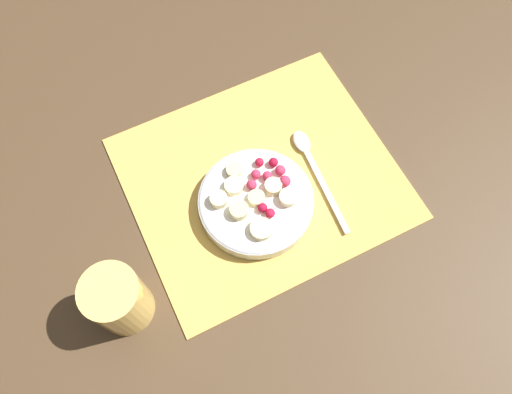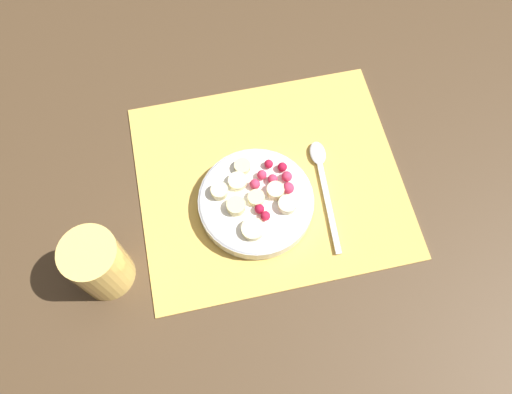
# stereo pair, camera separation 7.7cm
# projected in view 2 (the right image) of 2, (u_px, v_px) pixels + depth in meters

# --- Properties ---
(ground_plane) EXTENTS (3.00, 3.00, 0.00)m
(ground_plane) POSITION_uv_depth(u_px,v_px,m) (269.00, 180.00, 0.82)
(ground_plane) COLOR #4C3823
(placemat) EXTENTS (0.43, 0.37, 0.01)m
(placemat) POSITION_uv_depth(u_px,v_px,m) (270.00, 180.00, 0.82)
(placemat) COLOR #E0B251
(placemat) RESTS_ON ground_plane
(fruit_bowl) EXTENTS (0.18, 0.18, 0.04)m
(fruit_bowl) POSITION_uv_depth(u_px,v_px,m) (256.00, 201.00, 0.78)
(fruit_bowl) COLOR silver
(fruit_bowl) RESTS_ON placemat
(spoon) EXTENTS (0.03, 0.20, 0.01)m
(spoon) POSITION_uv_depth(u_px,v_px,m) (322.00, 173.00, 0.82)
(spoon) COLOR silver
(spoon) RESTS_ON placemat
(drinking_glass) EXTENTS (0.08, 0.08, 0.11)m
(drinking_glass) POSITION_uv_depth(u_px,v_px,m) (98.00, 264.00, 0.71)
(drinking_glass) COLOR #F4CC66
(drinking_glass) RESTS_ON ground_plane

